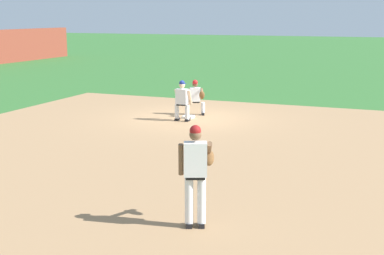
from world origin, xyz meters
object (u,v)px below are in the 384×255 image
object	(u,v)px
first_base_bag	(188,117)
first_baseman	(196,96)
pitcher	(196,170)
baserunner	(182,99)
baseball	(199,133)

from	to	relation	value
first_base_bag	first_baseman	distance (m)	0.94
pitcher	first_baseman	world-z (taller)	pitcher
first_baseman	baserunner	distance (m)	1.23
baseball	pitcher	world-z (taller)	pitcher
first_baseman	pitcher	bearing A→B (deg)	-158.70
first_base_bag	first_baseman	bearing A→B (deg)	-3.39
pitcher	first_baseman	distance (m)	10.86
baseball	first_baseman	distance (m)	3.32
baseball	baserunner	size ratio (longest dim) A/B	0.05
pitcher	baserunner	bearing A→B (deg)	24.12
first_base_bag	pitcher	size ratio (longest dim) A/B	0.20
pitcher	baserunner	xyz separation A→B (m)	(8.89, 3.98, -0.27)
first_base_bag	baseball	size ratio (longest dim) A/B	5.14
baseball	first_baseman	xyz separation A→B (m)	(2.99, 1.28, 0.69)
baserunner	first_base_bag	bearing A→B (deg)	0.30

